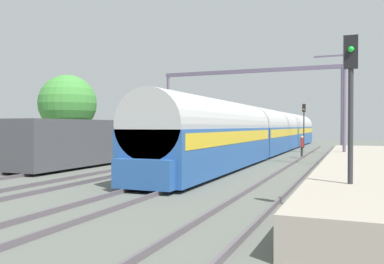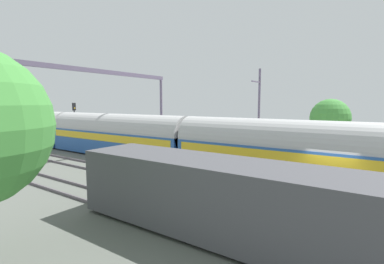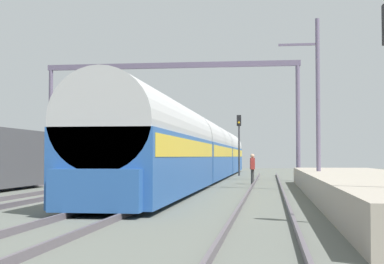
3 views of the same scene
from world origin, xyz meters
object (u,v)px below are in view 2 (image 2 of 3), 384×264
(passenger_train, at_px, (116,135))
(person_crossing, at_px, (184,145))
(freight_car, at_px, (229,200))
(catenary_gantry, at_px, (97,92))
(railway_signal_far, at_px, (75,118))

(passenger_train, relative_size, person_crossing, 28.44)
(freight_car, relative_size, person_crossing, 7.51)
(catenary_gantry, bearing_deg, railway_signal_far, 67.45)
(catenary_gantry, bearing_deg, freight_car, -111.99)
(freight_car, height_order, railway_signal_far, railway_signal_far)
(passenger_train, distance_m, catenary_gantry, 4.50)
(freight_car, xyz_separation_m, railway_signal_far, (10.41, 25.51, 1.72))
(freight_car, height_order, catenary_gantry, catenary_gantry)
(freight_car, bearing_deg, catenary_gantry, 68.01)
(person_crossing, distance_m, catenary_gantry, 9.02)
(railway_signal_far, relative_size, catenary_gantry, 0.29)
(railway_signal_far, xyz_separation_m, catenary_gantry, (-4.04, -9.73, 2.75))
(person_crossing, bearing_deg, railway_signal_far, -2.52)
(passenger_train, distance_m, person_crossing, 6.41)
(catenary_gantry, bearing_deg, person_crossing, -42.66)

